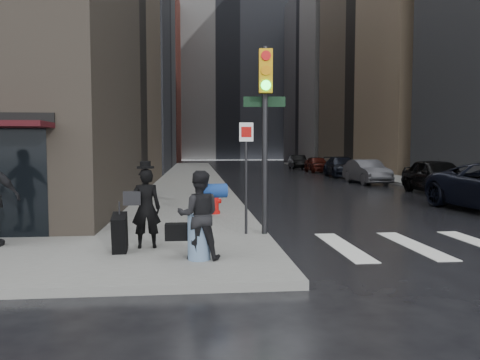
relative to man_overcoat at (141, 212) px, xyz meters
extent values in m
plane|color=black|center=(0.78, -0.52, -0.89)|extent=(140.00, 140.00, 0.00)
cube|color=slate|center=(0.78, 26.48, -0.81)|extent=(4.00, 50.00, 0.15)
cube|color=slate|center=(14.28, 26.48, -0.81)|extent=(3.00, 50.00, 0.15)
cube|color=silver|center=(4.28, 0.48, -0.88)|extent=(0.50, 3.00, 0.01)
cube|color=silver|center=(5.88, 0.48, -0.88)|extent=(0.50, 3.00, 0.01)
cube|color=maroon|center=(-12.22, 61.48, 12.11)|extent=(22.00, 20.00, 26.00)
cube|color=slate|center=(26.78, 57.48, 11.61)|extent=(22.00, 20.00, 25.00)
cube|color=slate|center=(6.78, 77.48, 15.11)|extent=(40.00, 12.00, 32.00)
imported|color=black|center=(0.10, 0.08, 0.06)|extent=(0.60, 0.41, 1.60)
cylinder|color=black|center=(0.10, 0.08, 0.88)|extent=(0.34, 0.34, 0.04)
cylinder|color=black|center=(0.10, 0.08, 0.94)|extent=(0.21, 0.21, 0.13)
cube|color=black|center=(-0.17, 0.01, 0.27)|extent=(0.35, 0.12, 0.28)
cube|color=black|center=(-0.36, -0.32, -0.37)|extent=(0.30, 0.63, 0.81)
cylinder|color=black|center=(-0.36, -0.32, 0.06)|extent=(0.03, 0.03, 0.37)
imported|color=black|center=(1.14, -1.00, 0.06)|extent=(0.79, 0.62, 1.60)
cube|color=black|center=(0.77, -0.83, -0.26)|extent=(0.48, 0.26, 0.30)
cylinder|color=navy|center=(1.41, -0.89, 0.49)|extent=(0.52, 0.33, 0.26)
cylinder|color=black|center=(2.68, 1.38, 1.41)|extent=(0.13, 0.13, 4.30)
cube|color=#C78E0D|center=(2.66, 1.15, 2.97)|extent=(0.32, 0.22, 0.97)
cylinder|color=red|center=(2.65, 1.04, 3.29)|extent=(0.22, 0.07, 0.22)
cylinder|color=orange|center=(2.65, 1.04, 2.97)|extent=(0.22, 0.07, 0.22)
cylinder|color=#19E533|center=(2.65, 1.04, 2.65)|extent=(0.22, 0.07, 0.22)
cylinder|color=black|center=(2.25, 1.42, 0.55)|extent=(0.06, 0.06, 2.58)
cube|color=white|center=(2.25, 1.39, 1.63)|extent=(0.32, 0.05, 0.43)
cube|color=black|center=(2.68, 1.46, 2.33)|extent=(0.97, 0.12, 0.24)
cylinder|color=#B20D0A|center=(1.67, 4.77, -0.69)|extent=(0.31, 0.31, 0.10)
cylinder|color=#B20D0A|center=(1.67, 4.77, -0.44)|extent=(0.24, 0.24, 0.59)
sphere|color=#B20D0A|center=(1.67, 4.77, -0.13)|extent=(0.22, 0.22, 0.22)
cylinder|color=#B20D0A|center=(1.67, 4.77, -0.35)|extent=(0.41, 0.21, 0.14)
imported|color=black|center=(12.25, 11.32, -0.07)|extent=(2.33, 4.97, 1.65)
imported|color=#4E4E54|center=(11.32, 17.78, -0.17)|extent=(1.64, 4.38, 1.43)
imported|color=black|center=(11.88, 24.24, -0.15)|extent=(2.45, 5.23, 1.48)
imported|color=#45130D|center=(11.71, 30.69, -0.19)|extent=(1.69, 4.11, 1.39)
imported|color=black|center=(11.45, 37.15, -0.20)|extent=(1.70, 4.24, 1.37)
camera|label=1|loc=(1.08, -9.32, 1.27)|focal=35.00mm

